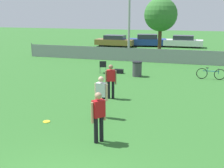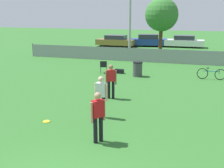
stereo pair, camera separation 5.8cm
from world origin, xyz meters
name	(u,v)px [view 2 (the right image)]	position (x,y,z in m)	size (l,w,h in m)	color
fence_backline	(162,56)	(0.00, 18.00, 0.55)	(23.61, 0.07, 1.21)	gray
tree_near_pole	(162,15)	(-0.63, 21.37, 3.69)	(2.93, 2.93, 5.18)	#4C331E
player_thrower_red	(98,114)	(-0.05, 3.23, 0.92)	(0.40, 0.42, 1.61)	black
player_defender_red	(111,79)	(-1.04, 7.71, 0.92)	(0.49, 0.33, 1.61)	black
player_receiver_white	(101,94)	(-0.67, 5.27, 0.92)	(0.52, 0.23, 1.61)	black
frisbee_disc	(46,121)	(-2.45, 4.22, 0.01)	(0.26, 0.26, 0.03)	yellow
folding_chair_sideline	(103,66)	(-3.19, 12.91, 0.49)	(0.55, 0.55, 0.83)	#333338
bicycle_sideline	(211,74)	(3.57, 13.15, 0.34)	(1.68, 0.44, 0.71)	black
trash_bin	(138,69)	(-0.84, 12.67, 0.47)	(0.61, 0.61, 0.93)	#3F3F44
gear_bag_sideline	(119,71)	(-2.19, 13.20, 0.13)	(0.59, 0.33, 0.29)	black
parked_car_tan	(116,41)	(-6.65, 27.47, 0.66)	(4.52, 1.89, 1.33)	black
parked_car_blue	(148,41)	(-3.05, 28.74, 0.68)	(4.64, 2.51, 1.42)	black
parked_car_white	(184,42)	(1.08, 29.05, 0.66)	(4.36, 1.78, 1.35)	black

